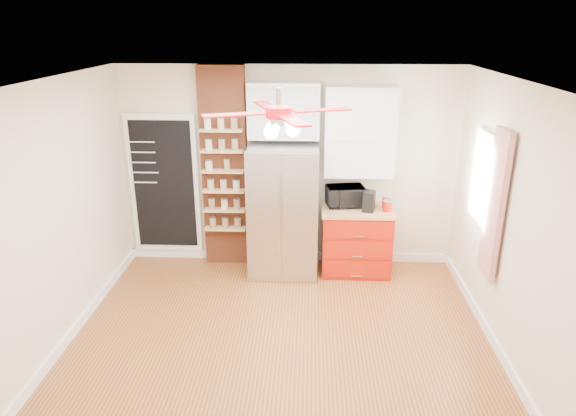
{
  "coord_description": "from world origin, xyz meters",
  "views": [
    {
      "loc": [
        0.29,
        -4.65,
        3.21
      ],
      "look_at": [
        0.04,
        0.9,
        1.18
      ],
      "focal_mm": 32.0,
      "sensor_mm": 36.0,
      "label": 1
    }
  ],
  "objects_px": {
    "red_cabinet": "(356,240)",
    "coffee_maker": "(369,201)",
    "ceiling_fan": "(279,113)",
    "pantry_jar_oats": "(209,166)",
    "canister_left": "(387,206)",
    "toaster_oven": "(345,196)",
    "fridge": "(283,210)"
  },
  "relations": [
    {
      "from": "red_cabinet",
      "to": "ceiling_fan",
      "type": "relative_size",
      "value": 0.67
    },
    {
      "from": "red_cabinet",
      "to": "canister_left",
      "type": "bearing_deg",
      "value": -11.91
    },
    {
      "from": "fridge",
      "to": "toaster_oven",
      "type": "height_order",
      "value": "fridge"
    },
    {
      "from": "fridge",
      "to": "ceiling_fan",
      "type": "xyz_separation_m",
      "value": [
        0.05,
        -1.63,
        1.55
      ]
    },
    {
      "from": "ceiling_fan",
      "to": "coffee_maker",
      "type": "bearing_deg",
      "value": 56.64
    },
    {
      "from": "red_cabinet",
      "to": "ceiling_fan",
      "type": "height_order",
      "value": "ceiling_fan"
    },
    {
      "from": "toaster_oven",
      "to": "coffee_maker",
      "type": "xyz_separation_m",
      "value": [
        0.3,
        -0.18,
        -0.0
      ]
    },
    {
      "from": "red_cabinet",
      "to": "canister_left",
      "type": "height_order",
      "value": "canister_left"
    },
    {
      "from": "red_cabinet",
      "to": "ceiling_fan",
      "type": "xyz_separation_m",
      "value": [
        -0.92,
        -1.68,
        1.97
      ]
    },
    {
      "from": "fridge",
      "to": "coffee_maker",
      "type": "xyz_separation_m",
      "value": [
        1.1,
        -0.03,
        0.16
      ]
    },
    {
      "from": "ceiling_fan",
      "to": "pantry_jar_oats",
      "type": "height_order",
      "value": "ceiling_fan"
    },
    {
      "from": "ceiling_fan",
      "to": "toaster_oven",
      "type": "bearing_deg",
      "value": 66.96
    },
    {
      "from": "canister_left",
      "to": "toaster_oven",
      "type": "bearing_deg",
      "value": 161.24
    },
    {
      "from": "toaster_oven",
      "to": "pantry_jar_oats",
      "type": "distance_m",
      "value": 1.83
    },
    {
      "from": "red_cabinet",
      "to": "ceiling_fan",
      "type": "distance_m",
      "value": 2.75
    },
    {
      "from": "pantry_jar_oats",
      "to": "coffee_maker",
      "type": "bearing_deg",
      "value": -4.74
    },
    {
      "from": "red_cabinet",
      "to": "pantry_jar_oats",
      "type": "xyz_separation_m",
      "value": [
        -1.95,
        0.09,
        0.98
      ]
    },
    {
      "from": "ceiling_fan",
      "to": "toaster_oven",
      "type": "height_order",
      "value": "ceiling_fan"
    },
    {
      "from": "ceiling_fan",
      "to": "red_cabinet",
      "type": "bearing_deg",
      "value": 61.29
    },
    {
      "from": "coffee_maker",
      "to": "fridge",
      "type": "bearing_deg",
      "value": -167.31
    },
    {
      "from": "red_cabinet",
      "to": "toaster_oven",
      "type": "relative_size",
      "value": 1.95
    },
    {
      "from": "toaster_oven",
      "to": "canister_left",
      "type": "distance_m",
      "value": 0.57
    },
    {
      "from": "coffee_maker",
      "to": "toaster_oven",
      "type": "bearing_deg",
      "value": 162.79
    },
    {
      "from": "ceiling_fan",
      "to": "pantry_jar_oats",
      "type": "bearing_deg",
      "value": 120.12
    },
    {
      "from": "fridge",
      "to": "toaster_oven",
      "type": "bearing_deg",
      "value": 10.69
    },
    {
      "from": "coffee_maker",
      "to": "canister_left",
      "type": "distance_m",
      "value": 0.24
    },
    {
      "from": "red_cabinet",
      "to": "toaster_oven",
      "type": "distance_m",
      "value": 0.61
    },
    {
      "from": "coffee_maker",
      "to": "red_cabinet",
      "type": "bearing_deg",
      "value": 164.02
    },
    {
      "from": "toaster_oven",
      "to": "coffee_maker",
      "type": "height_order",
      "value": "toaster_oven"
    },
    {
      "from": "red_cabinet",
      "to": "pantry_jar_oats",
      "type": "relative_size",
      "value": 7.81
    },
    {
      "from": "pantry_jar_oats",
      "to": "canister_left",
      "type": "bearing_deg",
      "value": -4.25
    },
    {
      "from": "red_cabinet",
      "to": "coffee_maker",
      "type": "xyz_separation_m",
      "value": [
        0.13,
        -0.08,
        0.58
      ]
    }
  ]
}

